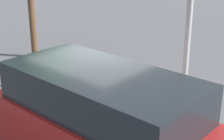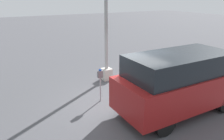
{
  "view_description": "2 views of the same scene",
  "coord_description": "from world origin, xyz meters",
  "px_view_note": "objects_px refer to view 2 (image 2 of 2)",
  "views": [
    {
      "loc": [
        5.08,
        -5.39,
        4.16
      ],
      "look_at": [
        -0.26,
        0.65,
        1.16
      ],
      "focal_mm": 55.0,
      "sensor_mm": 36.0,
      "label": 1
    },
    {
      "loc": [
        -3.94,
        -6.23,
        3.87
      ],
      "look_at": [
        -0.28,
        0.11,
        1.37
      ],
      "focal_mm": 35.0,
      "sensor_mm": 36.0,
      "label": 2
    }
  ],
  "objects_px": {
    "parking_meter_far": "(194,57)",
    "parked_van": "(180,81)",
    "lamp_post": "(106,42)",
    "fire_hydrant": "(192,67)",
    "parking_meter_near": "(100,78)"
  },
  "relations": [
    {
      "from": "parking_meter_far",
      "to": "parked_van",
      "type": "height_order",
      "value": "parked_van"
    },
    {
      "from": "lamp_post",
      "to": "fire_hydrant",
      "type": "height_order",
      "value": "lamp_post"
    },
    {
      "from": "parked_van",
      "to": "lamp_post",
      "type": "bearing_deg",
      "value": 99.91
    },
    {
      "from": "parking_meter_near",
      "to": "parking_meter_far",
      "type": "relative_size",
      "value": 0.93
    },
    {
      "from": "lamp_post",
      "to": "parking_meter_far",
      "type": "bearing_deg",
      "value": -25.66
    },
    {
      "from": "lamp_post",
      "to": "fire_hydrant",
      "type": "relative_size",
      "value": 6.6
    },
    {
      "from": "parking_meter_near",
      "to": "fire_hydrant",
      "type": "distance_m",
      "value": 5.39
    },
    {
      "from": "parking_meter_near",
      "to": "fire_hydrant",
      "type": "xyz_separation_m",
      "value": [
        5.36,
        0.27,
        -0.53
      ]
    },
    {
      "from": "fire_hydrant",
      "to": "parked_van",
      "type": "bearing_deg",
      "value": -145.65
    },
    {
      "from": "parking_meter_far",
      "to": "parking_meter_near",
      "type": "bearing_deg",
      "value": -177.03
    },
    {
      "from": "parking_meter_near",
      "to": "parked_van",
      "type": "distance_m",
      "value": 2.85
    },
    {
      "from": "parked_van",
      "to": "parking_meter_far",
      "type": "bearing_deg",
      "value": 33.84
    },
    {
      "from": "parking_meter_far",
      "to": "fire_hydrant",
      "type": "distance_m",
      "value": 0.68
    },
    {
      "from": "parking_meter_far",
      "to": "lamp_post",
      "type": "height_order",
      "value": "lamp_post"
    },
    {
      "from": "lamp_post",
      "to": "parked_van",
      "type": "height_order",
      "value": "lamp_post"
    }
  ]
}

